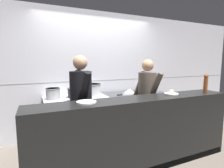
{
  "coord_description": "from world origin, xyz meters",
  "views": [
    {
      "loc": [
        -1.24,
        -2.27,
        1.55
      ],
      "look_at": [
        0.03,
        0.6,
        1.15
      ],
      "focal_mm": 28.0,
      "sensor_mm": 36.0,
      "label": 1
    }
  ],
  "objects_px": {
    "stock_pot": "(53,93)",
    "braising_pot": "(93,89)",
    "sauce_pot": "(77,92)",
    "chefs_knife": "(123,95)",
    "chef_head_cook": "(81,103)",
    "oven_range": "(76,120)",
    "plated_dish_appetiser": "(171,93)",
    "plated_dish_main": "(86,102)",
    "pepper_mill": "(206,83)",
    "chef_sous": "(147,98)",
    "mixing_bowl_steel": "(130,91)"
  },
  "relations": [
    {
      "from": "sauce_pot",
      "to": "pepper_mill",
      "type": "height_order",
      "value": "pepper_mill"
    },
    {
      "from": "braising_pot",
      "to": "mixing_bowl_steel",
      "type": "bearing_deg",
      "value": -1.47
    },
    {
      "from": "oven_range",
      "to": "chef_sous",
      "type": "relative_size",
      "value": 0.71
    },
    {
      "from": "mixing_bowl_steel",
      "to": "chefs_knife",
      "type": "height_order",
      "value": "mixing_bowl_steel"
    },
    {
      "from": "chef_sous",
      "to": "plated_dish_main",
      "type": "bearing_deg",
      "value": -169.8
    },
    {
      "from": "oven_range",
      "to": "braising_pot",
      "type": "relative_size",
      "value": 3.46
    },
    {
      "from": "braising_pot",
      "to": "pepper_mill",
      "type": "xyz_separation_m",
      "value": [
        1.59,
        -1.21,
        0.18
      ]
    },
    {
      "from": "oven_range",
      "to": "chefs_knife",
      "type": "xyz_separation_m",
      "value": [
        0.93,
        -0.14,
        0.45
      ]
    },
    {
      "from": "stock_pot",
      "to": "plated_dish_appetiser",
      "type": "height_order",
      "value": "plated_dish_appetiser"
    },
    {
      "from": "oven_range",
      "to": "plated_dish_appetiser",
      "type": "distance_m",
      "value": 1.78
    },
    {
      "from": "chef_head_cook",
      "to": "pepper_mill",
      "type": "bearing_deg",
      "value": -22.19
    },
    {
      "from": "mixing_bowl_steel",
      "to": "pepper_mill",
      "type": "height_order",
      "value": "pepper_mill"
    },
    {
      "from": "oven_range",
      "to": "plated_dish_main",
      "type": "relative_size",
      "value": 4.52
    },
    {
      "from": "mixing_bowl_steel",
      "to": "plated_dish_main",
      "type": "distance_m",
      "value": 1.66
    },
    {
      "from": "oven_range",
      "to": "braising_pot",
      "type": "bearing_deg",
      "value": 6.65
    },
    {
      "from": "sauce_pot",
      "to": "chef_sous",
      "type": "relative_size",
      "value": 0.22
    },
    {
      "from": "sauce_pot",
      "to": "chefs_knife",
      "type": "bearing_deg",
      "value": -6.18
    },
    {
      "from": "braising_pot",
      "to": "plated_dish_appetiser",
      "type": "relative_size",
      "value": 1.49
    },
    {
      "from": "oven_range",
      "to": "chefs_knife",
      "type": "bearing_deg",
      "value": -8.33
    },
    {
      "from": "plated_dish_appetiser",
      "to": "chef_sous",
      "type": "xyz_separation_m",
      "value": [
        -0.13,
        0.48,
        -0.17
      ]
    },
    {
      "from": "pepper_mill",
      "to": "chef_sous",
      "type": "distance_m",
      "value": 1.01
    },
    {
      "from": "sauce_pot",
      "to": "plated_dish_appetiser",
      "type": "distance_m",
      "value": 1.64
    },
    {
      "from": "pepper_mill",
      "to": "chef_head_cook",
      "type": "distance_m",
      "value": 2.08
    },
    {
      "from": "chefs_knife",
      "to": "pepper_mill",
      "type": "bearing_deg",
      "value": -45.85
    },
    {
      "from": "braising_pot",
      "to": "plated_dish_main",
      "type": "bearing_deg",
      "value": -111.36
    },
    {
      "from": "mixing_bowl_steel",
      "to": "chef_head_cook",
      "type": "relative_size",
      "value": 0.15
    },
    {
      "from": "braising_pot",
      "to": "chef_head_cook",
      "type": "relative_size",
      "value": 0.2
    },
    {
      "from": "stock_pot",
      "to": "mixing_bowl_steel",
      "type": "distance_m",
      "value": 1.56
    },
    {
      "from": "braising_pot",
      "to": "pepper_mill",
      "type": "bearing_deg",
      "value": -37.31
    },
    {
      "from": "pepper_mill",
      "to": "chef_sous",
      "type": "bearing_deg",
      "value": 142.05
    },
    {
      "from": "mixing_bowl_steel",
      "to": "chef_head_cook",
      "type": "height_order",
      "value": "chef_head_cook"
    },
    {
      "from": "stock_pot",
      "to": "braising_pot",
      "type": "height_order",
      "value": "braising_pot"
    },
    {
      "from": "chefs_knife",
      "to": "plated_dish_main",
      "type": "bearing_deg",
      "value": -137.33
    },
    {
      "from": "mixing_bowl_steel",
      "to": "chef_head_cook",
      "type": "distance_m",
      "value": 1.33
    },
    {
      "from": "sauce_pot",
      "to": "chef_sous",
      "type": "height_order",
      "value": "chef_sous"
    },
    {
      "from": "plated_dish_appetiser",
      "to": "chef_head_cook",
      "type": "height_order",
      "value": "chef_head_cook"
    },
    {
      "from": "oven_range",
      "to": "chef_head_cook",
      "type": "bearing_deg",
      "value": -94.04
    },
    {
      "from": "stock_pot",
      "to": "chef_head_cook",
      "type": "height_order",
      "value": "chef_head_cook"
    },
    {
      "from": "chefs_knife",
      "to": "chef_sous",
      "type": "bearing_deg",
      "value": -60.74
    },
    {
      "from": "plated_dish_appetiser",
      "to": "sauce_pot",
      "type": "bearing_deg",
      "value": 141.47
    },
    {
      "from": "mixing_bowl_steel",
      "to": "plated_dish_appetiser",
      "type": "distance_m",
      "value": 1.1
    },
    {
      "from": "oven_range",
      "to": "chef_head_cook",
      "type": "distance_m",
      "value": 0.74
    },
    {
      "from": "oven_range",
      "to": "chefs_knife",
      "type": "distance_m",
      "value": 1.04
    },
    {
      "from": "plated_dish_main",
      "to": "chef_sous",
      "type": "relative_size",
      "value": 0.16
    },
    {
      "from": "braising_pot",
      "to": "chef_head_cook",
      "type": "height_order",
      "value": "chef_head_cook"
    },
    {
      "from": "oven_range",
      "to": "pepper_mill",
      "type": "distance_m",
      "value": 2.38
    },
    {
      "from": "sauce_pot",
      "to": "stock_pot",
      "type": "bearing_deg",
      "value": -178.8
    },
    {
      "from": "stock_pot",
      "to": "chef_head_cook",
      "type": "relative_size",
      "value": 0.15
    },
    {
      "from": "oven_range",
      "to": "chef_head_cook",
      "type": "relative_size",
      "value": 0.69
    },
    {
      "from": "stock_pot",
      "to": "chef_head_cook",
      "type": "bearing_deg",
      "value": -55.73
    }
  ]
}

